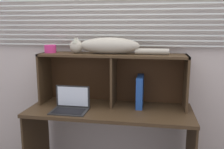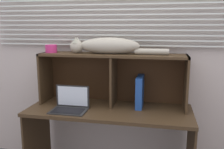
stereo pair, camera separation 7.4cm
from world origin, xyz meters
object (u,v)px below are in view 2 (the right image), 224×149
object	(u,v)px
cat	(107,46)
small_basket	(51,49)
laptop	(70,105)
binder_upright	(140,91)
book_stack	(71,99)

from	to	relation	value
cat	small_basket	xyz separation A→B (m)	(-0.56, -0.00, -0.04)
laptop	small_basket	size ratio (longest dim) A/B	2.84
binder_upright	small_basket	size ratio (longest dim) A/B	2.58
laptop	binder_upright	bearing A→B (deg)	21.22
laptop	binder_upright	distance (m)	0.66
laptop	book_stack	world-z (taller)	laptop
cat	binder_upright	xyz separation A→B (m)	(0.32, -0.00, -0.42)
cat	laptop	bearing A→B (deg)	-141.15
laptop	cat	bearing A→B (deg)	38.85
cat	book_stack	xyz separation A→B (m)	(-0.38, 0.01, -0.54)
cat	small_basket	distance (m)	0.57
laptop	small_basket	xyz separation A→B (m)	(-0.27, 0.24, 0.49)
binder_upright	book_stack	world-z (taller)	binder_upright
cat	small_basket	bearing A→B (deg)	-180.00
cat	book_stack	world-z (taller)	cat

